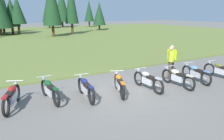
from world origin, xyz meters
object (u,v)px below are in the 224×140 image
motorcycle_red (12,97)px  rider_with_back_turned (170,60)px  motorcycle_sky_blue (196,73)px  rider_near_row_end (172,58)px  motorcycle_orange (119,84)px  motorcycle_navy (86,88)px  motorcycle_silver (148,80)px  motorcycle_british_green (50,90)px  motorcycle_cream (177,77)px  motorcycle_olive (221,70)px

motorcycle_red → rider_with_back_turned: rider_with_back_turned is taller
motorcycle_sky_blue → rider_near_row_end: 1.67m
motorcycle_orange → rider_near_row_end: bearing=14.6°
motorcycle_navy → motorcycle_silver: same height
motorcycle_sky_blue → rider_near_row_end: (-0.13, 1.58, 0.51)m
motorcycle_red → rider_near_row_end: size_ratio=1.18×
motorcycle_british_green → motorcycle_cream: same height
motorcycle_red → motorcycle_orange: bearing=-9.7°
motorcycle_silver → rider_with_back_turned: bearing=22.2°
motorcycle_orange → motorcycle_olive: 5.87m
motorcycle_red → rider_with_back_turned: bearing=0.1°
rider_with_back_turned → rider_near_row_end: bearing=38.4°
motorcycle_navy → motorcycle_olive: bearing=-8.0°
motorcycle_british_green → motorcycle_cream: 5.81m
motorcycle_orange → motorcycle_cream: size_ratio=0.94×
rider_with_back_turned → motorcycle_navy: bearing=-174.3°
motorcycle_silver → motorcycle_olive: bearing=-7.8°
motorcycle_british_green → motorcycle_olive: size_ratio=1.00×
motorcycle_orange → motorcycle_silver: same height
motorcycle_cream → rider_near_row_end: rider_near_row_end is taller
motorcycle_navy → motorcycle_silver: size_ratio=1.00×
motorcycle_olive → rider_with_back_turned: rider_with_back_turned is taller
motorcycle_navy → motorcycle_orange: 1.49m
motorcycle_orange → motorcycle_british_green: bearing=165.6°
motorcycle_orange → rider_with_back_turned: 3.80m
motorcycle_orange → motorcycle_olive: same height
motorcycle_orange → rider_near_row_end: rider_near_row_end is taller
motorcycle_cream → motorcycle_olive: 2.95m
rider_near_row_end → motorcycle_red: bearing=-177.5°
motorcycle_orange → rider_near_row_end: 4.28m
motorcycle_british_green → motorcycle_silver: same height
motorcycle_red → motorcycle_cream: bearing=-10.4°
motorcycle_silver → rider_near_row_end: rider_near_row_end is taller
rider_with_back_turned → motorcycle_red: bearing=-179.9°
motorcycle_cream → motorcycle_sky_blue: size_ratio=1.01×
motorcycle_navy → motorcycle_cream: size_ratio=1.00×
motorcycle_navy → motorcycle_cream: bearing=-10.4°
motorcycle_navy → rider_with_back_turned: 5.21m
motorcycle_silver → rider_near_row_end: bearing=25.1°
rider_near_row_end → motorcycle_sky_blue: bearing=-85.4°
motorcycle_red → motorcycle_british_green: (1.38, -0.00, 0.00)m
motorcycle_british_green → motorcycle_orange: same height
motorcycle_british_green → motorcycle_sky_blue: bearing=-9.9°
motorcycle_british_green → motorcycle_olive: same height
motorcycle_silver → motorcycle_cream: 1.53m
motorcycle_red → rider_with_back_turned: 7.88m
motorcycle_sky_blue → motorcycle_silver: bearing=173.9°
motorcycle_cream → rider_with_back_turned: (0.82, 1.31, 0.51)m
motorcycle_british_green → rider_with_back_turned: bearing=0.2°
motorcycle_british_green → rider_with_back_turned: size_ratio=1.26×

